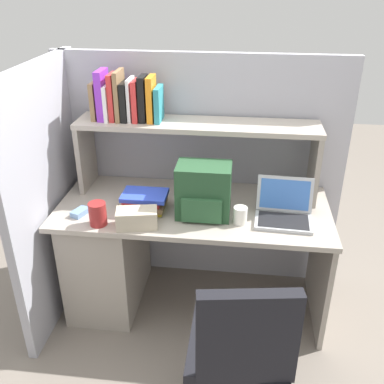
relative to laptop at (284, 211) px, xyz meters
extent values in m
plane|color=slate|center=(-0.52, 0.08, -0.78)|extent=(8.00, 8.00, 0.00)
cube|color=#AAA093|center=(-0.52, 0.08, -0.07)|extent=(1.60, 0.70, 0.03)
cube|color=#9D9388|center=(-1.07, 0.08, -0.43)|extent=(0.40, 0.64, 0.70)
cube|color=#9D9388|center=(0.26, 0.08, -0.43)|extent=(0.03, 0.64, 0.70)
cube|color=#9E9EA8|center=(-0.52, 0.46, -0.01)|extent=(1.84, 0.05, 1.55)
cube|color=#9E9EA8|center=(-1.37, 0.03, -0.01)|extent=(0.05, 1.06, 1.55)
cube|color=gray|center=(-1.22, 0.28, 0.16)|extent=(0.03, 0.28, 0.42)
cube|color=gray|center=(0.18, 0.28, 0.16)|extent=(0.03, 0.28, 0.42)
cube|color=#AAA093|center=(-0.52, 0.28, 0.38)|extent=(1.44, 0.28, 0.03)
cube|color=olive|center=(-1.13, 0.29, 0.51)|extent=(0.03, 0.13, 0.22)
cube|color=purple|center=(-1.08, 0.29, 0.54)|extent=(0.04, 0.16, 0.29)
cube|color=white|center=(-1.04, 0.28, 0.50)|extent=(0.02, 0.16, 0.21)
cube|color=red|center=(-1.01, 0.29, 0.53)|extent=(0.03, 0.14, 0.27)
cube|color=olive|center=(-0.98, 0.29, 0.54)|extent=(0.03, 0.17, 0.29)
cube|color=black|center=(-0.94, 0.29, 0.51)|extent=(0.04, 0.16, 0.22)
cube|color=white|center=(-0.91, 0.29, 0.52)|extent=(0.02, 0.15, 0.25)
cube|color=red|center=(-0.87, 0.28, 0.52)|extent=(0.03, 0.13, 0.24)
cube|color=black|center=(-0.83, 0.29, 0.53)|extent=(0.04, 0.14, 0.26)
cube|color=orange|center=(-0.79, 0.29, 0.53)|extent=(0.03, 0.15, 0.26)
cube|color=teal|center=(-0.74, 0.29, 0.50)|extent=(0.03, 0.16, 0.20)
cube|color=#B7BABF|center=(0.00, -0.04, -0.04)|extent=(0.32, 0.24, 0.02)
cube|color=black|center=(0.00, -0.05, -0.03)|extent=(0.28, 0.19, 0.00)
cube|color=#B7BABF|center=(0.00, 0.07, 0.07)|extent=(0.31, 0.08, 0.20)
cube|color=#3F72CC|center=(0.00, 0.07, 0.07)|extent=(0.27, 0.06, 0.16)
cube|color=#264C2D|center=(-0.45, 0.00, 0.10)|extent=(0.30, 0.20, 0.30)
cube|color=#2B5734|center=(-0.45, -0.11, 0.03)|extent=(0.22, 0.04, 0.14)
cube|color=#7299C6|center=(-1.15, -0.09, -0.03)|extent=(0.09, 0.12, 0.03)
cylinder|color=white|center=(-0.24, -0.07, 0.00)|extent=(0.08, 0.08, 0.10)
cube|color=#BFB299|center=(-0.79, -0.17, 0.00)|extent=(0.24, 0.16, 0.10)
cylinder|color=maroon|center=(-1.01, -0.18, 0.01)|extent=(0.10, 0.10, 0.13)
cube|color=yellow|center=(-0.80, 0.02, -0.04)|extent=(0.24, 0.18, 0.03)
cube|color=olive|center=(-0.79, 0.01, -0.01)|extent=(0.24, 0.19, 0.02)
cube|color=red|center=(-0.80, 0.03, 0.01)|extent=(0.21, 0.18, 0.03)
cube|color=blue|center=(-0.79, 0.01, 0.04)|extent=(0.26, 0.18, 0.02)
cylinder|color=#262628|center=(-0.22, -0.71, -0.54)|extent=(0.05, 0.05, 0.41)
cube|color=black|center=(-0.22, -0.71, -0.33)|extent=(0.44, 0.44, 0.08)
cube|color=black|center=(-0.19, -0.90, -0.07)|extent=(0.40, 0.12, 0.44)
camera|label=1|loc=(-0.25, -2.18, 1.21)|focal=41.23mm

